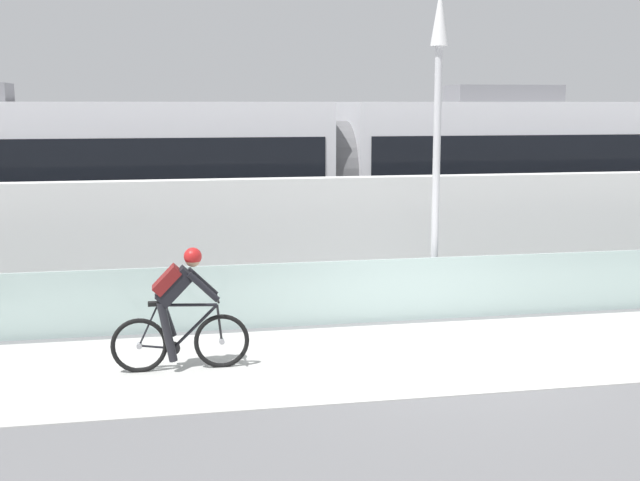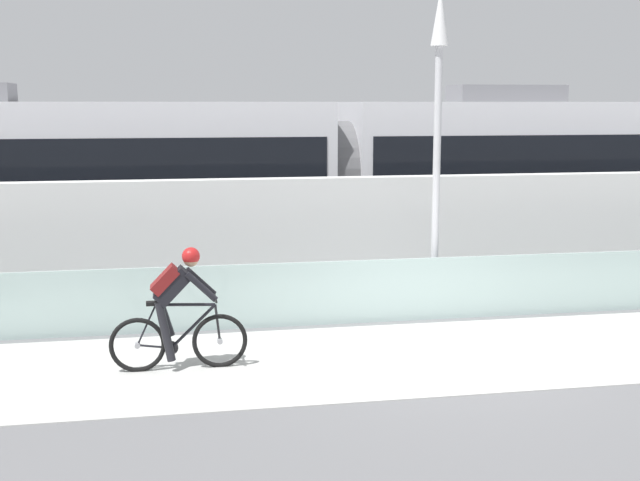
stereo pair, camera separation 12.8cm
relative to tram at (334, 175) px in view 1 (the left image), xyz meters
name	(u,v)px [view 1 (the left image)]	position (x,y,z in m)	size (l,w,h in m)	color
ground_plane	(442,354)	(0.07, -6.85, -1.89)	(200.00, 200.00, 0.00)	slate
bike_path_deck	(442,354)	(0.07, -6.85, -1.89)	(32.00, 3.20, 0.01)	beige
glass_parapet	(404,290)	(0.07, -5.00, -1.39)	(32.00, 0.05, 1.00)	#ADC6C1
concrete_barrier_wall	(375,236)	(0.07, -3.20, -0.82)	(32.00, 0.36, 2.14)	silver
tram_rail_near	(344,268)	(0.07, -0.72, -1.89)	(32.00, 0.08, 0.01)	#595654
tram_rail_far	(331,256)	(0.07, 0.72, -1.89)	(32.00, 0.08, 0.01)	#595654
tram	(334,175)	(0.00, 0.00, 0.00)	(22.56, 2.54, 3.81)	silver
cyclist_on_bike	(179,310)	(-3.49, -6.85, -1.09)	(1.77, 0.58, 1.61)	black
lamp_post_antenna	(438,111)	(0.66, -4.70, 1.40)	(0.28, 0.28, 5.20)	gray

